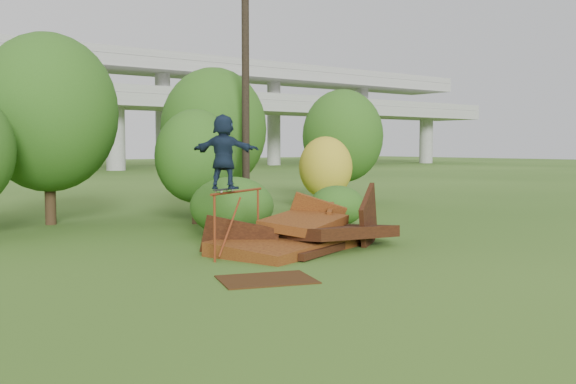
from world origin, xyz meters
TOP-DOWN VIEW (x-y plane):
  - ground at (0.00, 0.00)m, footprint 240.00×240.00m
  - scrap_pile at (-0.10, 2.11)m, footprint 5.81×3.50m
  - grind_rail at (-2.15, 2.36)m, footprint 2.29×1.26m
  - skateboard at (-2.75, 2.05)m, footprint 0.74×0.52m
  - skater at (-2.75, 2.05)m, footprint 1.49×1.67m
  - flat_plate at (-3.36, -0.63)m, footprint 2.30×1.95m
  - tree_1 at (-4.01, 11.89)m, footprint 4.91×4.91m
  - tree_2 at (0.28, 8.95)m, footprint 2.94×2.94m
  - tree_3 at (2.50, 11.42)m, footprint 4.34×4.34m
  - tree_4 at (7.18, 9.83)m, footprint 2.35×2.35m
  - tree_5 at (10.29, 12.18)m, footprint 3.99×3.99m
  - shrub_left at (-0.33, 5.52)m, footprint 2.69×2.48m
  - shrub_right at (3.91, 5.36)m, footprint 2.03×1.86m
  - utility_pole at (2.20, 8.57)m, footprint 1.40×0.28m

SIDE VIEW (x-z plane):
  - ground at x=0.00m, z-range 0.00..0.00m
  - flat_plate at x=-3.36m, z-range 0.00..0.03m
  - scrap_pile at x=-0.10m, z-range -0.74..1.45m
  - shrub_right at x=3.91m, z-range 0.00..1.44m
  - shrub_left at x=-0.33m, z-range 0.00..1.86m
  - grind_rail at x=-2.15m, z-range 0.37..2.05m
  - skateboard at x=-2.75m, z-range 1.71..1.78m
  - tree_4 at x=7.18m, z-range 0.26..3.50m
  - tree_2 at x=0.28m, z-range 0.37..4.52m
  - skater at x=-2.75m, z-range 1.76..3.60m
  - tree_5 at x=10.29m, z-range 0.50..6.11m
  - tree_3 at x=2.50m, z-range 0.51..6.54m
  - tree_1 at x=-4.01m, z-range 0.58..7.41m
  - utility_pole at x=2.20m, z-range 0.07..10.13m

